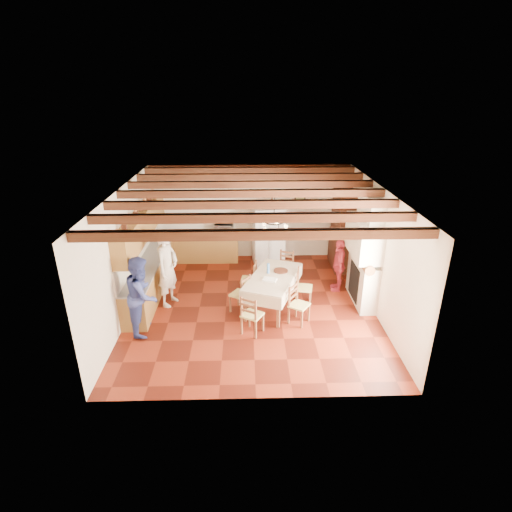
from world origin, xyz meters
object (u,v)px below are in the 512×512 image
Objects in this scene: chair_left_far at (249,279)px; person_woman_red at (339,265)px; microwave at (224,229)px; chair_end_far at (285,269)px; chair_right_far at (304,287)px; chair_left_near at (240,293)px; dining_table at (273,279)px; chair_right_near at (299,304)px; hutch at (343,229)px; chair_end_near at (252,314)px; refrigerator at (268,235)px; person_woman_blue at (142,295)px; person_man at (167,268)px.

person_woman_red is at bearing 105.35° from chair_left_far.
chair_end_far is at bearing -41.80° from microwave.
chair_left_far is at bearing -126.29° from chair_end_far.
chair_right_far is 1.31m from person_woman_red.
microwave is at bearing -138.05° from chair_left_near.
dining_table is 2.27× the size of chair_right_near.
microwave is (-2.13, 2.87, 0.58)m from chair_right_far.
hutch reaches higher than chair_end_near.
hutch is 3.65m from chair_right_near.
refrigerator reaches higher than microwave.
refrigerator is at bearing 173.19° from hutch.
chair_left_near is 1.00× the size of chair_right_far.
microwave is at bearing 172.07° from hutch.
person_woman_blue reaches higher than chair_right_near.
refrigerator is at bearing 126.30° from chair_end_far.
chair_left_far is 1.00× the size of chair_end_far.
refrigerator is 4.75m from person_woman_blue.
person_woman_red reaches higher than chair_end_near.
chair_left_far reaches higher than dining_table.
chair_left_near is 1.71× the size of microwave.
microwave is at bearing 61.79° from chair_right_near.
chair_right_far is at bearing -75.78° from person_woman_blue.
person_man is at bearing -111.61° from microwave.
refrigerator reaches higher than chair_right_near.
person_man is (-2.07, 1.38, 0.50)m from chair_end_near.
chair_left_far and chair_right_far have the same top height.
dining_table is (-0.04, -2.71, -0.14)m from refrigerator.
chair_left_far is (-0.59, 0.60, -0.29)m from dining_table.
person_woman_blue is 5.12m from person_woman_red.
chair_end_near is 1.00× the size of chair_end_far.
chair_left_far is 1.00× the size of chair_right_far.
chair_right_near is at bearing -63.65° from chair_end_far.
chair_end_near is (-0.53, -1.15, -0.29)m from dining_table.
chair_left_far is (0.23, 0.78, 0.00)m from chair_left_near.
chair_end_far is (0.95, 2.37, 0.00)m from chair_end_near.
chair_right_near is 1.71× the size of microwave.
hutch is at bearing -45.46° from person_man.
dining_table is at bearing 109.27° from chair_right_far.
chair_right_near is at bearing -53.36° from dining_table.
person_woman_blue is at bearing -161.56° from dining_table.
chair_left_far is at bearing 82.42° from chair_right_far.
chair_left_near is 1.00× the size of chair_right_near.
person_woman_red is 3.80m from microwave.
person_woman_blue reaches higher than chair_left_near.
chair_left_near is at bearing -7.22° from chair_left_far.
person_woman_blue is at bearing -175.48° from person_man.
microwave reaches higher than dining_table.
refrigerator is 1.90× the size of chair_right_near.
hutch is 4.07m from chair_left_near.
chair_left_far is 1.00× the size of chair_right_near.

